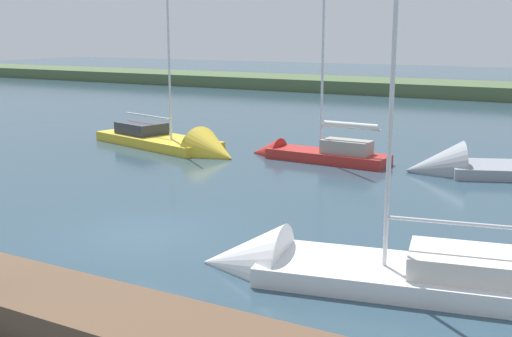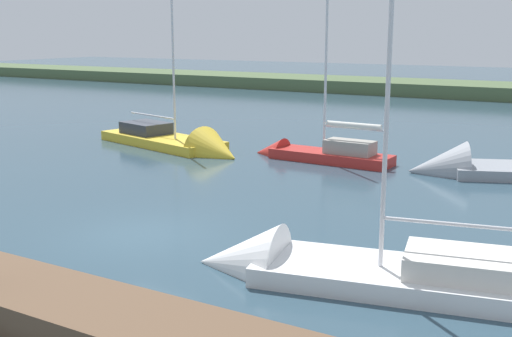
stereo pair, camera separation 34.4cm
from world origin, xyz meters
TOP-DOWN VIEW (x-y plane):
  - ground_plane at (0.00, 0.00)m, footprint 200.00×200.00m
  - far_shoreline at (0.00, -47.29)m, footprint 180.00×8.00m
  - sailboat_far_right at (0.42, -12.75)m, footprint 6.91×1.93m
  - sailboat_behind_pier at (7.25, -11.83)m, footprint 9.81×4.86m
  - sailboat_far_left at (-7.57, -13.51)m, footprint 9.94×6.02m
  - sailboat_mid_channel at (-6.83, 0.27)m, footprint 10.20×4.33m

SIDE VIEW (x-z plane):
  - ground_plane at x=0.00m, z-range 0.00..0.00m
  - far_shoreline at x=0.00m, z-range -1.20..1.20m
  - sailboat_mid_channel at x=-6.83m, z-range -4.86..5.08m
  - sailboat_behind_pier at x=7.25m, z-range -4.97..5.23m
  - sailboat_far_right at x=0.42m, z-range -4.11..4.43m
  - sailboat_far_left at x=-7.57m, z-range -5.47..5.81m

